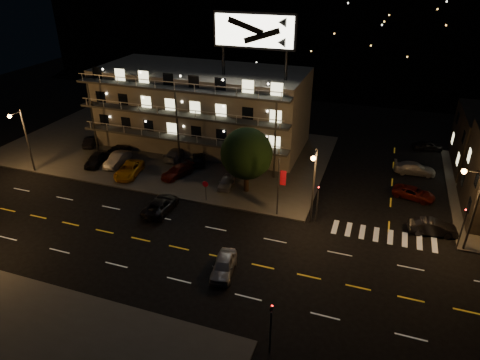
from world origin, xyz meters
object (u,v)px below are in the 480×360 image
(lot_car_7, at_px, (177,153))
(side_car_0, at_px, (433,227))
(lot_car_2, at_px, (129,170))
(lot_car_4, at_px, (226,182))
(tree, at_px, (246,155))
(road_car_east, at_px, (224,266))
(road_car_west, at_px, (161,205))

(lot_car_7, relative_size, side_car_0, 1.08)
(lot_car_2, xyz_separation_m, lot_car_4, (12.17, 1.09, -0.09))
(tree, height_order, lot_car_7, tree)
(lot_car_4, relative_size, road_car_east, 0.84)
(side_car_0, xyz_separation_m, road_car_east, (-16.77, -11.94, -0.00))
(lot_car_2, xyz_separation_m, road_car_west, (7.57, -5.93, -0.15))
(tree, xyz_separation_m, road_car_west, (-7.05, -6.86, -3.86))
(road_car_west, bearing_deg, road_car_east, 143.25)
(lot_car_2, height_order, side_car_0, lot_car_2)
(lot_car_2, distance_m, side_car_0, 34.13)
(lot_car_7, xyz_separation_m, road_car_west, (4.38, -12.28, -0.14))
(tree, relative_size, lot_car_2, 1.47)
(tree, height_order, road_car_east, tree)
(tree, relative_size, road_car_west, 1.46)
(tree, distance_m, lot_car_4, 4.52)
(lot_car_4, distance_m, road_car_east, 15.00)
(tree, xyz_separation_m, side_car_0, (19.50, -1.98, -3.84))
(side_car_0, relative_size, road_car_east, 1.04)
(lot_car_7, bearing_deg, lot_car_2, 61.24)
(lot_car_7, height_order, side_car_0, lot_car_7)
(lot_car_4, xyz_separation_m, side_car_0, (21.95, -2.14, -0.03))
(lot_car_7, bearing_deg, side_car_0, 164.37)
(lot_car_2, relative_size, road_car_east, 1.18)
(tree, bearing_deg, road_car_west, -135.78)
(lot_car_4, height_order, side_car_0, side_car_0)
(side_car_0, xyz_separation_m, road_car_west, (-26.55, -4.87, -0.02))
(lot_car_2, distance_m, road_car_west, 9.61)
(lot_car_2, distance_m, lot_car_4, 12.22)
(lot_car_7, xyz_separation_m, side_car_0, (30.93, -7.41, -0.11))
(lot_car_2, bearing_deg, road_car_west, -48.04)
(road_car_east, bearing_deg, lot_car_7, 117.11)
(side_car_0, bearing_deg, road_car_east, 117.80)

